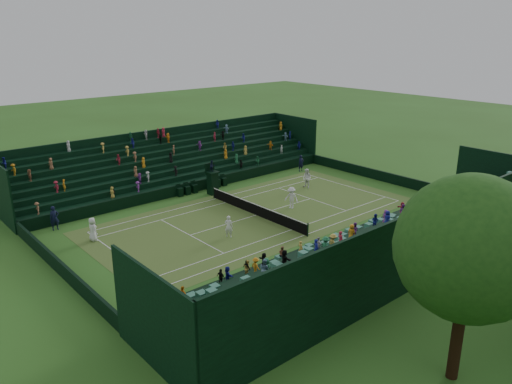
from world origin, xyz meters
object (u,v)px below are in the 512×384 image
player_far_west (307,178)px  player_near_east (229,226)px  player_far_east (291,198)px  tennis_net (256,209)px  player_near_west (93,229)px  umpire_chair (212,180)px

player_far_west → player_near_east: bearing=-74.1°
player_near_east → player_far_east: 7.96m
tennis_net → player_near_west: player_near_west is taller
player_far_west → player_far_east: player_far_west is taller
tennis_net → player_near_west: size_ratio=6.66×
tennis_net → umpire_chair: (-6.79, 0.59, 0.84)m
tennis_net → player_far_east: 3.48m
tennis_net → umpire_chair: size_ratio=3.65×
umpire_chair → player_near_west: (3.11, -12.76, -0.49)m
tennis_net → player_near_east: (2.10, -4.42, 0.31)m
umpire_chair → player_far_west: bearing=61.4°
umpire_chair → player_far_west: (4.31, 7.92, -0.43)m
player_near_east → player_far_west: bearing=-107.7°
player_near_west → player_far_west: player_far_west is taller
player_near_west → player_far_west: size_ratio=0.94×
player_near_west → player_near_east: size_ratio=1.05×
player_far_west → player_near_west: bearing=-96.9°
umpire_chair → player_far_east: (7.41, 2.81, -0.44)m
player_near_west → player_far_west: bearing=-98.1°
umpire_chair → player_far_east: bearing=20.7°
player_near_east → player_far_west: (-4.58, 12.94, 0.10)m
tennis_net → player_near_east: player_near_east is taller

